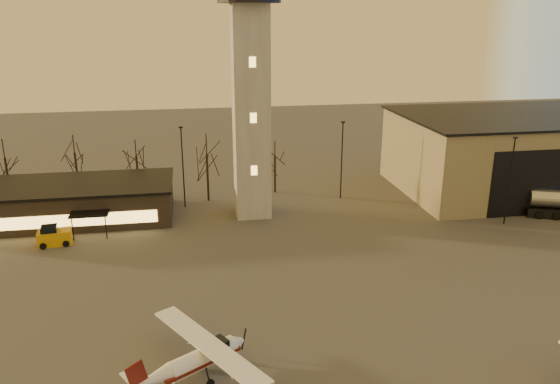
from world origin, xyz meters
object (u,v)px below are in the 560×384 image
object	(u,v)px
hangar	(514,152)
cessna_rear	(204,360)
terminal	(62,202)
service_cart	(54,237)
control_tower	(251,76)

from	to	relation	value
hangar	cessna_rear	bearing A→B (deg)	-141.59
terminal	service_cart	distance (m)	7.74
terminal	cessna_rear	size ratio (longest dim) A/B	2.37
terminal	service_cart	world-z (taller)	terminal
control_tower	terminal	xyz separation A→B (m)	(-21.99, 1.98, -14.17)
cessna_rear	terminal	bearing A→B (deg)	83.97
control_tower	hangar	size ratio (longest dim) A/B	1.07
terminal	cessna_rear	world-z (taller)	terminal
hangar	terminal	distance (m)	58.11
terminal	control_tower	bearing A→B (deg)	-5.15
control_tower	terminal	bearing A→B (deg)	174.85
service_cart	control_tower	bearing A→B (deg)	7.61
control_tower	cessna_rear	xyz separation A→B (m)	(-6.88, -30.02, -15.23)
control_tower	service_cart	world-z (taller)	control_tower
terminal	cessna_rear	distance (m)	35.41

